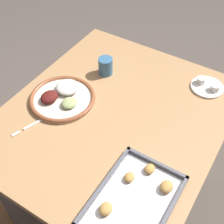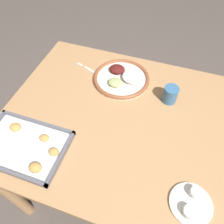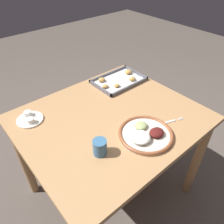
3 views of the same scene
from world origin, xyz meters
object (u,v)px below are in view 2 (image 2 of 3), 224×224
at_px(fork, 92,71).
at_px(dinner_plate, 122,78).
at_px(baking_tray, 23,145).
at_px(drinking_cup, 170,94).
at_px(saucer_plate, 191,204).

bearing_deg(fork, dinner_plate, -163.07).
relative_size(baking_tray, drinking_cup, 4.30).
height_order(dinner_plate, fork, dinner_plate).
xyz_separation_m(dinner_plate, saucer_plate, (-0.41, 0.52, -0.00)).
xyz_separation_m(fork, drinking_cup, (-0.43, 0.07, 0.04)).
relative_size(dinner_plate, fork, 1.62).
bearing_deg(fork, baking_tray, 99.41).
bearing_deg(drinking_cup, dinner_plate, -13.93).
xyz_separation_m(fork, baking_tray, (0.09, 0.52, 0.01)).
distance_m(dinner_plate, drinking_cup, 0.26).
distance_m(baking_tray, drinking_cup, 0.69).
relative_size(dinner_plate, baking_tray, 0.82).
height_order(fork, saucer_plate, saucer_plate).
height_order(dinner_plate, baking_tray, dinner_plate).
relative_size(fork, saucer_plate, 1.20).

